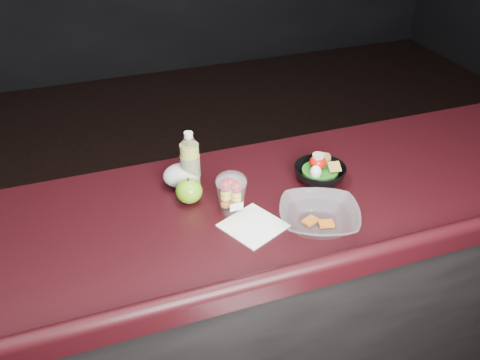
{
  "coord_description": "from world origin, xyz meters",
  "views": [
    {
      "loc": [
        -0.37,
        -0.98,
        2.02
      ],
      "look_at": [
        0.1,
        0.33,
        1.1
      ],
      "focal_mm": 40.0,
      "sensor_mm": 36.0,
      "label": 1
    }
  ],
  "objects_px": {
    "lemonade_bottle": "(190,163)",
    "green_apple": "(189,191)",
    "takeout_bowl": "(319,217)",
    "fruit_cup": "(231,192)",
    "snack_bowl": "(319,172)"
  },
  "relations": [
    {
      "from": "green_apple",
      "to": "snack_bowl",
      "type": "height_order",
      "value": "snack_bowl"
    },
    {
      "from": "fruit_cup",
      "to": "green_apple",
      "type": "xyz_separation_m",
      "value": [
        -0.11,
        0.09,
        -0.03
      ]
    },
    {
      "from": "lemonade_bottle",
      "to": "green_apple",
      "type": "relative_size",
      "value": 2.21
    },
    {
      "from": "lemonade_bottle",
      "to": "green_apple",
      "type": "distance_m",
      "value": 0.11
    },
    {
      "from": "lemonade_bottle",
      "to": "green_apple",
      "type": "bearing_deg",
      "value": -108.68
    },
    {
      "from": "lemonade_bottle",
      "to": "snack_bowl",
      "type": "xyz_separation_m",
      "value": [
        0.41,
        -0.13,
        -0.05
      ]
    },
    {
      "from": "fruit_cup",
      "to": "snack_bowl",
      "type": "height_order",
      "value": "fruit_cup"
    },
    {
      "from": "lemonade_bottle",
      "to": "snack_bowl",
      "type": "distance_m",
      "value": 0.43
    },
    {
      "from": "lemonade_bottle",
      "to": "green_apple",
      "type": "xyz_separation_m",
      "value": [
        -0.03,
        -0.09,
        -0.04
      ]
    },
    {
      "from": "lemonade_bottle",
      "to": "green_apple",
      "type": "height_order",
      "value": "lemonade_bottle"
    },
    {
      "from": "fruit_cup",
      "to": "green_apple",
      "type": "distance_m",
      "value": 0.15
    },
    {
      "from": "fruit_cup",
      "to": "takeout_bowl",
      "type": "relative_size",
      "value": 0.44
    },
    {
      "from": "lemonade_bottle",
      "to": "takeout_bowl",
      "type": "height_order",
      "value": "lemonade_bottle"
    },
    {
      "from": "fruit_cup",
      "to": "snack_bowl",
      "type": "xyz_separation_m",
      "value": [
        0.33,
        0.06,
        -0.04
      ]
    },
    {
      "from": "green_apple",
      "to": "snack_bowl",
      "type": "xyz_separation_m",
      "value": [
        0.44,
        -0.03,
        -0.01
      ]
    }
  ]
}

